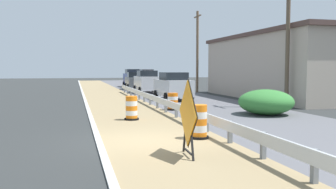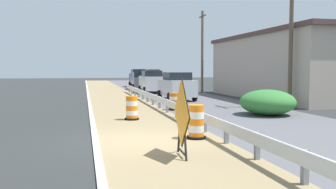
# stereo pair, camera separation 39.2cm
# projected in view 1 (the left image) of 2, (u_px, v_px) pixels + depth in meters

# --- Properties ---
(ground_plane) EXTENTS (160.00, 160.00, 0.00)m
(ground_plane) POSITION_uv_depth(u_px,v_px,m) (141.00, 141.00, 11.35)
(ground_plane) COLOR #2B2D2D
(median_dirt_strip) EXTENTS (3.99, 120.00, 0.01)m
(median_dirt_strip) POSITION_uv_depth(u_px,v_px,m) (165.00, 140.00, 11.55)
(median_dirt_strip) COLOR #8E7A56
(median_dirt_strip) RESTS_ON ground
(far_lane_asphalt) EXTENTS (6.75, 120.00, 0.00)m
(far_lane_asphalt) POSITION_uv_depth(u_px,v_px,m) (308.00, 132.00, 12.91)
(far_lane_asphalt) COLOR #56565B
(far_lane_asphalt) RESTS_ON ground
(curb_near_edge) EXTENTS (0.20, 120.00, 0.11)m
(curb_near_edge) POSITION_uv_depth(u_px,v_px,m) (99.00, 143.00, 11.03)
(curb_near_edge) COLOR #ADADA8
(curb_near_edge) RESTS_ON ground
(guardrail_median) EXTENTS (0.18, 46.14, 0.71)m
(guardrail_median) POSITION_uv_depth(u_px,v_px,m) (205.00, 118.00, 12.91)
(guardrail_median) COLOR silver
(guardrail_median) RESTS_ON ground
(warning_sign_diamond) EXTENTS (0.15, 1.84, 2.07)m
(warning_sign_diamond) POSITION_uv_depth(u_px,v_px,m) (188.00, 116.00, 9.31)
(warning_sign_diamond) COLOR black
(warning_sign_diamond) RESTS_ON ground
(traffic_barrel_nearest) EXTENTS (0.63, 0.63, 1.12)m
(traffic_barrel_nearest) POSITION_uv_depth(u_px,v_px,m) (199.00, 123.00, 11.74)
(traffic_barrel_nearest) COLOR orange
(traffic_barrel_nearest) RESTS_ON ground
(traffic_barrel_close) EXTENTS (0.66, 0.66, 1.07)m
(traffic_barrel_close) POSITION_uv_depth(u_px,v_px,m) (132.00, 109.00, 16.00)
(traffic_barrel_close) COLOR orange
(traffic_barrel_close) RESTS_ON ground
(traffic_barrel_mid) EXTENTS (0.72, 0.72, 0.95)m
(traffic_barrel_mid) POSITION_uv_depth(u_px,v_px,m) (173.00, 102.00, 19.85)
(traffic_barrel_mid) COLOR orange
(traffic_barrel_mid) RESTS_ON ground
(car_lead_near_lane) EXTENTS (1.97, 4.02, 2.25)m
(car_lead_near_lane) POSITION_uv_depth(u_px,v_px,m) (132.00, 78.00, 45.12)
(car_lead_near_lane) COLOR navy
(car_lead_near_lane) RESTS_ON ground
(car_trailing_near_lane) EXTENTS (2.04, 4.63, 2.19)m
(car_trailing_near_lane) POSITION_uv_depth(u_px,v_px,m) (139.00, 76.00, 58.41)
(car_trailing_near_lane) COLOR maroon
(car_trailing_near_lane) RESTS_ON ground
(car_lead_far_lane) EXTENTS (2.04, 4.35, 2.13)m
(car_lead_far_lane) POSITION_uv_depth(u_px,v_px,m) (147.00, 82.00, 34.05)
(car_lead_far_lane) COLOR silver
(car_lead_far_lane) RESTS_ON ground
(car_mid_far_lane) EXTENTS (1.95, 4.44, 2.17)m
(car_mid_far_lane) POSITION_uv_depth(u_px,v_px,m) (133.00, 76.00, 64.21)
(car_mid_far_lane) COLOR navy
(car_mid_far_lane) RESTS_ON ground
(car_trailing_far_lane) EXTENTS (2.18, 4.46, 2.04)m
(car_trailing_far_lane) POSITION_uv_depth(u_px,v_px,m) (173.00, 86.00, 26.38)
(car_trailing_far_lane) COLOR silver
(car_trailing_far_lane) RESTS_ON ground
(car_distant_a) EXTENTS (2.19, 4.69, 2.20)m
(car_distant_a) POSITION_uv_depth(u_px,v_px,m) (147.00, 77.00, 50.35)
(car_distant_a) COLOR maroon
(car_distant_a) RESTS_ON ground
(car_distant_b) EXTENTS (2.21, 4.15, 1.92)m
(car_distant_b) POSITION_uv_depth(u_px,v_px,m) (135.00, 81.00, 39.81)
(car_distant_b) COLOR #4C5156
(car_distant_b) RESTS_ON ground
(roadside_shop_near) EXTENTS (7.44, 15.83, 5.01)m
(roadside_shop_near) POSITION_uv_depth(u_px,v_px,m) (286.00, 66.00, 28.13)
(roadside_shop_near) COLOR #AD9E8E
(roadside_shop_near) RESTS_ON ground
(utility_pole_near) EXTENTS (0.24, 1.80, 8.43)m
(utility_pole_near) POSITION_uv_depth(u_px,v_px,m) (288.00, 33.00, 20.96)
(utility_pole_near) COLOR brown
(utility_pole_near) RESTS_ON ground
(utility_pole_mid) EXTENTS (0.24, 1.80, 7.80)m
(utility_pole_mid) POSITION_uv_depth(u_px,v_px,m) (197.00, 50.00, 34.36)
(utility_pole_mid) COLOR brown
(utility_pole_mid) RESTS_ON ground
(bush_roadside) EXTENTS (2.74, 2.74, 1.27)m
(bush_roadside) POSITION_uv_depth(u_px,v_px,m) (266.00, 102.00, 17.85)
(bush_roadside) COLOR #337533
(bush_roadside) RESTS_ON ground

